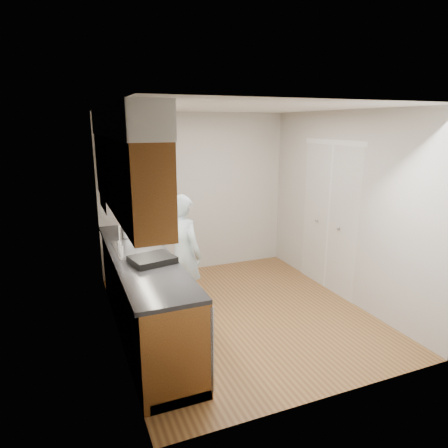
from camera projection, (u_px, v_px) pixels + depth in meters
name	position (u px, v px, depth m)	size (l,w,h in m)	color
floor	(241.00, 313.00, 5.05)	(3.50, 3.50, 0.00)	olive
ceiling	(243.00, 108.00, 4.44)	(3.50, 3.50, 0.00)	white
wall_left	(112.00, 229.00, 4.20)	(0.02, 3.50, 2.50)	#BBB8B0
wall_right	(344.00, 207.00, 5.30)	(0.02, 3.50, 2.50)	#BBB8B0
wall_back	(196.00, 194.00, 6.32)	(3.00, 0.02, 2.50)	#BBB8B0
counter	(144.00, 292.00, 4.49)	(0.64, 2.80, 1.30)	brown
upper_cabinets	(124.00, 161.00, 4.13)	(0.47, 2.80, 1.21)	brown
closet_door	(329.00, 219.00, 5.62)	(0.02, 1.22, 2.05)	white
floor_mat	(185.00, 310.00, 5.12)	(0.45, 0.77, 0.01)	#5E5E60
person	(183.00, 246.00, 4.91)	(0.60, 0.40, 1.70)	#A6BFCA
soap_bottle_a	(127.00, 227.00, 4.92)	(0.11, 0.11, 0.29)	silver
soap_bottle_b	(136.00, 228.00, 5.09)	(0.08, 0.08, 0.18)	silver
soap_bottle_c	(136.00, 224.00, 5.31)	(0.14, 0.14, 0.18)	silver
steel_can	(150.00, 232.00, 5.02)	(0.07, 0.07, 0.12)	#A5A5AA
dish_rack	(152.00, 259.00, 4.09)	(0.42, 0.35, 0.07)	black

